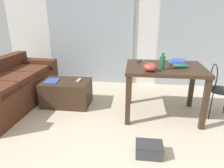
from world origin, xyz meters
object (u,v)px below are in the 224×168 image
at_px(couch, 9,88).
at_px(magazine, 52,81).
at_px(craft_table, 164,74).
at_px(book_stack, 178,63).
at_px(bowl, 150,67).
at_px(shoebox, 149,149).
at_px(wire_chair, 217,85).
at_px(tv_remote_primary, 79,80).
at_px(tv_remote_on_table, 139,61).
at_px(coffee_table, 67,93).
at_px(bottle_near, 162,63).

relative_size(couch, magazine, 7.46).
bearing_deg(craft_table, book_stack, 16.86).
bearing_deg(bowl, shoebox, -90.70).
bearing_deg(shoebox, book_stack, 68.12).
xyz_separation_m(craft_table, bowl, (-0.23, -0.27, 0.17)).
height_order(craft_table, bowl, bowl).
distance_m(wire_chair, tv_remote_primary, 2.21).
xyz_separation_m(craft_table, magazine, (-1.85, 0.15, -0.24)).
height_order(couch, tv_remote_on_table, tv_remote_on_table).
distance_m(wire_chair, tv_remote_on_table, 1.23).
height_order(book_stack, tv_remote_primary, book_stack).
xyz_separation_m(book_stack, tv_remote_on_table, (-0.57, 0.18, -0.04)).
bearing_deg(magazine, shoebox, -39.58).
height_order(coffee_table, tv_remote_on_table, tv_remote_on_table).
bearing_deg(coffee_table, couch, -171.91).
xyz_separation_m(coffee_table, craft_table, (1.62, -0.19, 0.46)).
distance_m(couch, craft_table, 2.62).
distance_m(bowl, book_stack, 0.54).
distance_m(bottle_near, book_stack, 0.35).
bearing_deg(tv_remote_on_table, tv_remote_primary, -169.44).
relative_size(coffee_table, shoebox, 2.59).
xyz_separation_m(bottle_near, shoebox, (-0.17, -0.84, -0.82)).
bearing_deg(bowl, magazine, 165.29).
relative_size(craft_table, bowl, 6.07).
bearing_deg(coffee_table, tv_remote_primary, 14.60).
distance_m(coffee_table, shoebox, 1.83).
height_order(craft_table, shoebox, craft_table).
bearing_deg(craft_table, couch, 178.97).
xyz_separation_m(wire_chair, bowl, (-1.03, -0.31, 0.33)).
height_order(magazine, shoebox, magazine).
xyz_separation_m(wire_chair, tv_remote_primary, (-2.20, 0.20, -0.08)).
distance_m(book_stack, tv_remote_primary, 1.65).
relative_size(wire_chair, bowl, 4.48).
distance_m(couch, book_stack, 2.83).
xyz_separation_m(coffee_table, wire_chair, (2.41, -0.14, 0.31)).
bearing_deg(tv_remote_primary, couch, -166.31).
bearing_deg(wire_chair, craft_table, -176.96).
relative_size(bottle_near, shoebox, 0.77).
xyz_separation_m(couch, wire_chair, (3.39, -0.00, 0.21)).
distance_m(couch, tv_remote_on_table, 2.27).
bearing_deg(bowl, book_stack, 37.93).
height_order(wire_chair, tv_remote_on_table, wire_chair).
xyz_separation_m(bowl, tv_remote_on_table, (-0.15, 0.50, -0.04)).
xyz_separation_m(magazine, shoebox, (1.60, -1.17, -0.36)).
relative_size(craft_table, shoebox, 3.69).
distance_m(coffee_table, book_stack, 1.91).
xyz_separation_m(wire_chair, tv_remote_on_table, (-1.18, 0.19, 0.29)).
bearing_deg(coffee_table, wire_chair, -3.41).
distance_m(coffee_table, magazine, 0.32).
xyz_separation_m(couch, shoebox, (2.35, -1.07, -0.23)).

